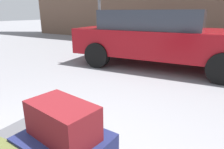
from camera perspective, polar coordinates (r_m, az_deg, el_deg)
The scene contains 3 objects.
duffel_bag_maroon_topmost_pile at distance 1.36m, azimuth -13.90°, elevation -12.61°, with size 0.47×0.27×0.24m, color maroon.
parked_car at distance 5.36m, azimuth 13.35°, elevation 10.38°, with size 4.42×2.17×1.42m.
no_parking_sign at distance 5.42m, azimuth -3.64°, elevation 17.72°, with size 0.49×0.11×2.26m.
Camera 1 is at (1.10, -0.68, 1.37)m, focal length 32.09 mm.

